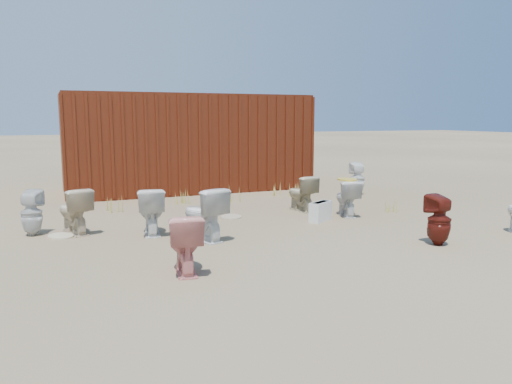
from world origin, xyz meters
name	(u,v)px	position (x,y,z in m)	size (l,w,h in m)	color
ground	(270,230)	(0.00, 0.00, 0.00)	(100.00, 100.00, 0.00)	brown
shipping_container	(187,142)	(0.00, 5.20, 1.20)	(6.00, 2.40, 2.40)	#44130B
toilet_front_a	(151,211)	(-1.86, 0.46, 0.37)	(0.42, 0.73, 0.75)	white
toilet_front_pink	(185,243)	(-1.87, -1.68, 0.36)	(0.40, 0.71, 0.72)	pink
toilet_front_c	(204,214)	(-1.21, -0.24, 0.40)	(0.45, 0.79, 0.81)	white
toilet_front_maroon	(439,220)	(1.85, -1.83, 0.37)	(0.33, 0.34, 0.74)	#5A170F
toilet_back_a	(32,213)	(-3.60, 1.09, 0.36)	(0.32, 0.33, 0.72)	silver
toilet_back_beige_left	(74,211)	(-2.98, 0.97, 0.37)	(0.41, 0.72, 0.74)	beige
toilet_back_beige_right	(301,193)	(1.28, 1.33, 0.35)	(0.39, 0.69, 0.71)	#BCB08A
toilet_back_yellowlid	(347,198)	(1.82, 0.53, 0.34)	(0.38, 0.67, 0.68)	silver
toilet_back_e	(357,179)	(3.50, 2.67, 0.39)	(0.35, 0.36, 0.78)	white
yellow_lid	(347,179)	(1.82, 0.53, 0.69)	(0.34, 0.43, 0.03)	gold
loose_tank	(320,212)	(1.12, 0.29, 0.17)	(0.50, 0.20, 0.35)	silver
loose_lid_near	(231,217)	(-0.24, 1.22, 0.01)	(0.38, 0.49, 0.02)	tan
loose_lid_far	(61,236)	(-3.20, 0.82, 0.01)	(0.36, 0.47, 0.02)	beige
weed_clump_a	(117,203)	(-2.12, 2.61, 0.17)	(0.36, 0.36, 0.34)	#A59D42
weed_clump_b	(231,194)	(0.39, 2.98, 0.16)	(0.32, 0.32, 0.31)	#A59D42
weed_clump_c	(294,189)	(2.02, 3.08, 0.15)	(0.36, 0.36, 0.31)	#A59D42
weed_clump_d	(180,197)	(-0.74, 3.04, 0.15)	(0.30, 0.30, 0.29)	#A59D42
weed_clump_e	(276,189)	(1.67, 3.37, 0.15)	(0.34, 0.34, 0.31)	#A59D42
weed_clump_f	(390,206)	(2.81, 0.52, 0.13)	(0.28, 0.28, 0.26)	#A59D42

